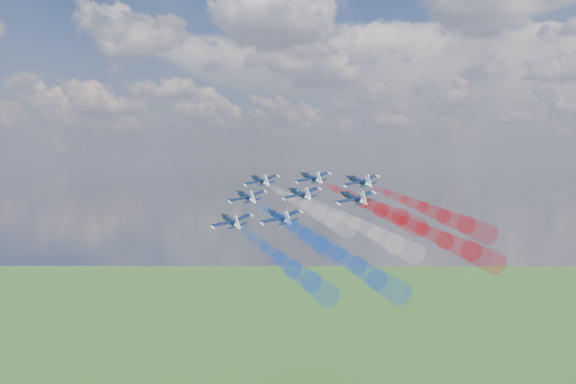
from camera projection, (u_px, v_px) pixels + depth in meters
The scene contains 16 objects.
jet_lead at pixel (260, 180), 181.07m from camera, with size 10.48×13.10×3.49m, color black, non-canonical shape.
trail_lead at pixel (304, 205), 157.39m from camera, with size 4.37×42.67×4.37m, color white, non-canonical shape.
jet_inner_left at pixel (246, 197), 167.59m from camera, with size 10.48×13.10×3.49m, color black, non-canonical shape.
trail_inner_left at pixel (292, 226), 143.91m from camera, with size 4.37×42.67×4.37m, color blue, non-canonical shape.
jet_inner_right at pixel (311, 178), 176.70m from camera, with size 10.48×13.10×3.49m, color black, non-canonical shape.
trail_inner_right at pixel (364, 202), 153.02m from camera, with size 4.37×42.67×4.37m, color red, non-canonical shape.
jet_outer_left at pixel (231, 221), 154.48m from camera, with size 10.48×13.10×3.49m, color black, non-canonical shape.
trail_outer_left at pixel (278, 257), 130.80m from camera, with size 4.37×42.67×4.37m, color blue, non-canonical shape.
jet_center_third at pixel (300, 194), 162.87m from camera, with size 10.48×13.10×3.49m, color black, non-canonical shape.
trail_center_third at pixel (356, 223), 139.19m from camera, with size 4.37×42.67×4.37m, color white, non-canonical shape.
jet_outer_right at pixel (359, 181), 168.57m from camera, with size 10.48×13.10×3.49m, color black, non-canonical shape.
trail_outer_right at pixel (423, 207), 144.89m from camera, with size 4.37×42.67×4.37m, color red, non-canonical shape.
jet_rear_left at pixel (280, 217), 149.96m from camera, with size 10.48×13.10×3.49m, color black, non-canonical shape.
trail_rear_left at pixel (338, 254), 126.28m from camera, with size 4.37×42.67×4.37m, color blue, non-canonical shape.
jet_rear_right at pixel (354, 198), 155.69m from camera, with size 10.48×13.10×3.49m, color black, non-canonical shape.
trail_rear_right at pixel (423, 230), 132.01m from camera, with size 4.37×42.67×4.37m, color red, non-canonical shape.
Camera 1 is at (73.28, -135.92, 157.47)m, focal length 40.60 mm.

